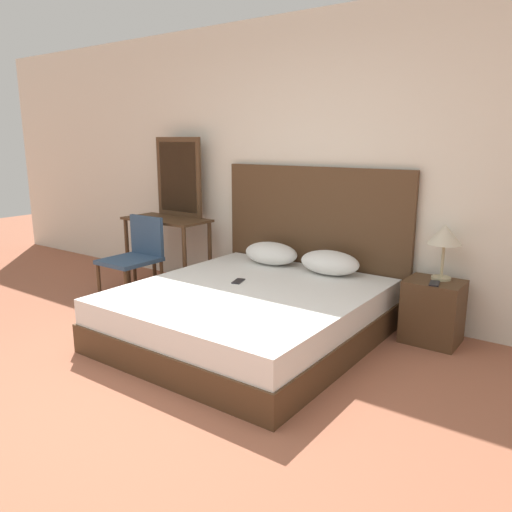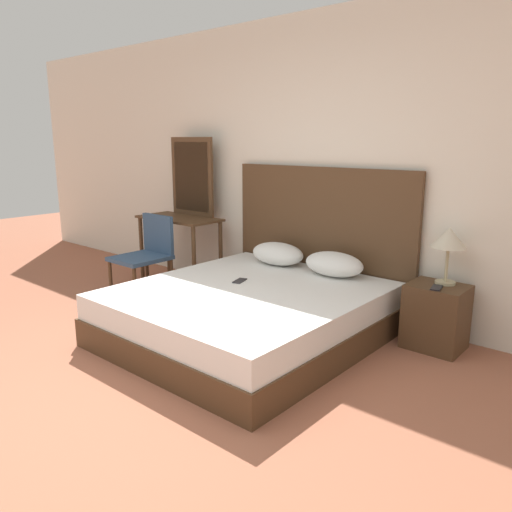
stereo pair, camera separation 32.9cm
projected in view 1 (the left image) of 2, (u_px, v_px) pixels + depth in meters
The scene contains 13 objects.
ground_plane at pixel (83, 432), 2.76m from camera, with size 16.00×16.00×0.00m, color #9E5B42.
wall_back at pixel (324, 165), 4.60m from camera, with size 10.00×0.06×2.70m.
bed at pixel (249, 314), 4.02m from camera, with size 1.83×2.00×0.42m.
headboard at pixel (313, 238), 4.73m from camera, with size 1.92×0.05×1.34m.
pillow_left at pixel (271, 253), 4.74m from camera, with size 0.54×0.34×0.21m.
pillow_right at pixel (330, 263), 4.39m from camera, with size 0.54×0.34×0.21m.
phone_on_bed at pixel (238, 281), 4.17m from camera, with size 0.11×0.16×0.01m.
nightstand at pixel (433, 312), 3.95m from camera, with size 0.43×0.36×0.50m.
table_lamp at pixel (445, 237), 3.86m from camera, with size 0.26×0.26×0.44m.
phone_on_nightstand at pixel (434, 283), 3.81m from camera, with size 0.10×0.16×0.01m.
vanity_desk at pixel (167, 231), 5.39m from camera, with size 0.96×0.47×0.75m.
vanity_mirror at pixel (179, 177), 5.43m from camera, with size 0.63×0.03×0.85m.
chair at pixel (136, 253), 5.02m from camera, with size 0.47×0.52×0.82m.
Camera 1 is at (2.22, -1.44, 1.58)m, focal length 35.00 mm.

